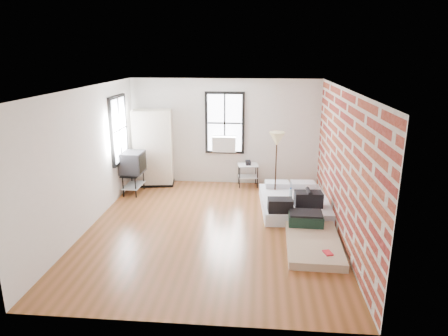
# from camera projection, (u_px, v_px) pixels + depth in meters

# --- Properties ---
(ground) EXTENTS (6.00, 6.00, 0.00)m
(ground) POSITION_uv_depth(u_px,v_px,m) (212.00, 228.00, 8.13)
(ground) COLOR brown
(ground) RESTS_ON ground
(room_shell) EXTENTS (5.02, 6.02, 2.80)m
(room_shell) POSITION_uv_depth(u_px,v_px,m) (225.00, 141.00, 7.97)
(room_shell) COLOR silver
(room_shell) RESTS_ON ground
(mattress_main) EXTENTS (1.61, 2.10, 0.64)m
(mattress_main) POSITION_uv_depth(u_px,v_px,m) (294.00, 202.00, 9.04)
(mattress_main) COLOR white
(mattress_main) RESTS_ON ground
(mattress_bare) EXTENTS (1.01, 1.85, 0.39)m
(mattress_bare) POSITION_uv_depth(u_px,v_px,m) (311.00, 236.00, 7.49)
(mattress_bare) COLOR #CBB493
(mattress_bare) RESTS_ON ground
(wardrobe) EXTENTS (1.09, 0.72, 2.02)m
(wardrobe) POSITION_uv_depth(u_px,v_px,m) (153.00, 148.00, 10.55)
(wardrobe) COLOR black
(wardrobe) RESTS_ON ground
(side_table) EXTENTS (0.58, 0.49, 0.70)m
(side_table) POSITION_uv_depth(u_px,v_px,m) (248.00, 169.00, 10.55)
(side_table) COLOR black
(side_table) RESTS_ON ground
(floor_lamp) EXTENTS (0.36, 0.36, 1.67)m
(floor_lamp) POSITION_uv_depth(u_px,v_px,m) (277.00, 142.00, 9.27)
(floor_lamp) COLOR black
(floor_lamp) RESTS_ON ground
(tv_stand) EXTENTS (0.56, 0.77, 1.07)m
(tv_stand) POSITION_uv_depth(u_px,v_px,m) (133.00, 164.00, 9.93)
(tv_stand) COLOR black
(tv_stand) RESTS_ON ground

